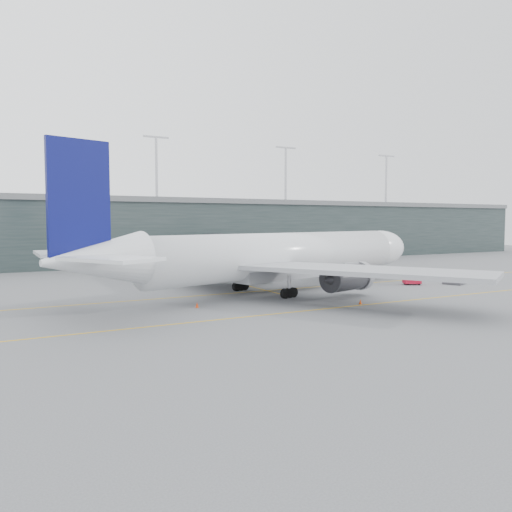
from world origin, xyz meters
name	(u,v)px	position (x,y,z in m)	size (l,w,h in m)	color
ground	(223,289)	(0.00, 0.00, 0.00)	(320.00, 320.00, 0.00)	#515155
taxiline_a	(235,293)	(0.00, -4.00, 0.01)	(160.00, 0.25, 0.02)	gold
taxiline_b	(299,311)	(0.00, -20.00, 0.01)	(160.00, 0.25, 0.02)	gold
taxiline_lead_main	(203,275)	(5.00, 20.00, 0.01)	(0.25, 60.00, 0.02)	gold
terminal	(125,230)	(0.00, 58.00, 7.62)	(240.00, 36.00, 29.00)	#1E2928
main_aircraft	(281,256)	(6.38, -5.73, 5.04)	(63.16, 58.14, 17.96)	silver
jet_bridge	(256,244)	(18.71, 24.87, 5.25)	(9.35, 46.03, 7.01)	#303036
gse_cart	(412,279)	(28.13, -8.92, 0.95)	(2.95, 2.51, 1.71)	#B50C25
baggage_dolly	(454,283)	(34.80, -11.37, 0.21)	(3.42, 2.74, 0.34)	#353539
uld_a	(178,278)	(-3.66, 9.17, 0.91)	(1.99, 1.63, 1.72)	#333337
uld_b	(190,275)	(-1.09, 10.77, 1.07)	(2.66, 2.35, 2.04)	#333337
uld_c	(190,276)	(-1.49, 9.67, 1.03)	(2.45, 2.11, 1.95)	#333337
cone_nose	(417,280)	(31.89, -6.31, 0.34)	(0.42, 0.42, 0.67)	orange
cone_wing_stbd	(360,302)	(9.12, -19.38, 0.31)	(0.39, 0.39, 0.61)	#D2420B
cone_wing_port	(252,275)	(11.38, 12.76, 0.36)	(0.45, 0.45, 0.71)	red
cone_tail	(197,305)	(-8.91, -12.44, 0.31)	(0.39, 0.39, 0.62)	red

